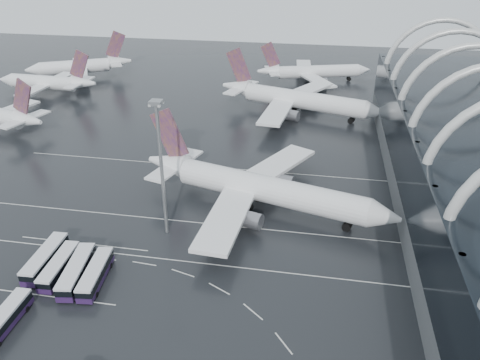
% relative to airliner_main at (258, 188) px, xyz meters
% --- Properties ---
extents(ground, '(420.00, 420.00, 0.00)m').
position_rel_airliner_main_xyz_m(ground, '(-9.52, -20.75, -5.28)').
color(ground, black).
rests_on(ground, ground).
extents(lane_marking_near, '(120.00, 0.25, 0.01)m').
position_rel_airliner_main_xyz_m(lane_marking_near, '(-9.52, -22.75, -5.27)').
color(lane_marking_near, silver).
rests_on(lane_marking_near, ground).
extents(lane_marking_mid, '(120.00, 0.25, 0.01)m').
position_rel_airliner_main_xyz_m(lane_marking_mid, '(-9.52, -8.75, -5.27)').
color(lane_marking_mid, silver).
rests_on(lane_marking_mid, ground).
extents(lane_marking_far, '(120.00, 0.25, 0.01)m').
position_rel_airliner_main_xyz_m(lane_marking_far, '(-9.52, 19.25, -5.27)').
color(lane_marking_far, silver).
rests_on(lane_marking_far, ground).
extents(bus_bay_line_south, '(28.00, 0.25, 0.01)m').
position_rel_airliner_main_xyz_m(bus_bay_line_south, '(-33.52, -36.75, -5.27)').
color(bus_bay_line_south, silver).
rests_on(bus_bay_line_south, ground).
extents(bus_bay_line_north, '(28.00, 0.25, 0.01)m').
position_rel_airliner_main_xyz_m(bus_bay_line_north, '(-33.52, -20.75, -5.27)').
color(bus_bay_line_north, silver).
rests_on(bus_bay_line_north, ground).
extents(airliner_main, '(61.30, 53.04, 21.07)m').
position_rel_airliner_main_xyz_m(airliner_main, '(0.00, 0.00, 0.00)').
color(airliner_main, white).
rests_on(airliner_main, ground).
extents(airliner_gate_b, '(59.67, 52.98, 21.18)m').
position_rel_airliner_main_xyz_m(airliner_gate_b, '(3.71, 67.04, 0.02)').
color(airliner_gate_b, white).
rests_on(airliner_gate_b, ground).
extents(airliner_gate_c, '(49.11, 44.68, 17.80)m').
position_rel_airliner_main_xyz_m(airliner_gate_c, '(7.86, 109.18, -0.83)').
color(airliner_gate_c, white).
rests_on(airliner_gate_c, ground).
extents(jet_remote_mid, '(42.57, 34.26, 18.59)m').
position_rel_airliner_main_xyz_m(jet_remote_mid, '(-94.80, 72.71, -0.48)').
color(jet_remote_mid, white).
rests_on(jet_remote_mid, ground).
extents(jet_remote_far, '(42.76, 34.99, 19.82)m').
position_rel_airliner_main_xyz_m(jet_remote_far, '(-93.51, 98.01, -0.16)').
color(jet_remote_far, white).
rests_on(jet_remote_far, ground).
extents(bus_row_near_a, '(3.69, 13.71, 3.34)m').
position_rel_airliner_main_xyz_m(bus_row_near_a, '(-37.04, -28.92, -3.44)').
color(bus_row_near_a, '#2A133D').
rests_on(bus_row_near_a, ground).
extents(bus_row_near_b, '(3.63, 12.77, 3.11)m').
position_rel_airliner_main_xyz_m(bus_row_near_b, '(-33.31, -30.52, -3.57)').
color(bus_row_near_b, '#2A133D').
rests_on(bus_row_near_b, ground).
extents(bus_row_near_c, '(5.07, 14.00, 3.37)m').
position_rel_airliner_main_xyz_m(bus_row_near_c, '(-29.25, -31.43, -3.42)').
color(bus_row_near_c, '#2A133D').
rests_on(bus_row_near_c, ground).
extents(bus_row_near_d, '(4.38, 13.14, 3.17)m').
position_rel_airliner_main_xyz_m(bus_row_near_d, '(-25.51, -31.45, -3.53)').
color(bus_row_near_d, '#2A133D').
rests_on(bus_row_near_d, ground).
extents(bus_row_far_a, '(3.14, 12.39, 3.04)m').
position_rel_airliner_main_xyz_m(bus_row_far_a, '(-34.98, -44.79, -3.61)').
color(bus_row_far_a, '#2A133D').
rests_on(bus_row_far_a, ground).
extents(floodlight_mast, '(2.26, 2.26, 29.51)m').
position_rel_airliner_main_xyz_m(floodlight_mast, '(-17.80, -13.48, 13.28)').
color(floodlight_mast, gray).
rests_on(floodlight_mast, ground).
extents(gse_cart_belly_b, '(2.18, 1.29, 1.19)m').
position_rel_airliner_main_xyz_m(gse_cart_belly_b, '(19.13, 7.95, -4.68)').
color(gse_cart_belly_b, slate).
rests_on(gse_cart_belly_b, ground).
extents(gse_cart_belly_d, '(1.94, 1.14, 1.06)m').
position_rel_airliner_main_xyz_m(gse_cart_belly_d, '(19.59, 6.44, -4.75)').
color(gse_cart_belly_d, slate).
rests_on(gse_cart_belly_d, ground).
extents(gse_cart_belly_e, '(1.97, 1.16, 1.07)m').
position_rel_airliner_main_xyz_m(gse_cart_belly_e, '(5.15, 14.26, -4.74)').
color(gse_cart_belly_e, gold).
rests_on(gse_cart_belly_e, ground).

